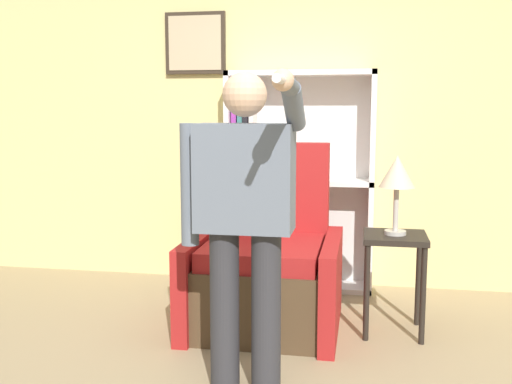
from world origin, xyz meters
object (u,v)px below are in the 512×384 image
at_px(armchair, 266,270).
at_px(table_lamp, 397,175).
at_px(bookcase, 283,187).
at_px(person_standing, 244,211).
at_px(side_table, 394,255).

xyz_separation_m(armchair, table_lamp, (0.83, -0.02, 0.65)).
relative_size(bookcase, person_standing, 1.07).
height_order(bookcase, person_standing, bookcase).
bearing_deg(person_standing, table_lamp, 50.48).
xyz_separation_m(bookcase, table_lamp, (0.83, -0.89, 0.21)).
bearing_deg(person_standing, armchair, 92.88).
height_order(person_standing, side_table, person_standing).
bearing_deg(side_table, table_lamp, 56.31).
bearing_deg(bookcase, table_lamp, -47.05).
height_order(person_standing, table_lamp, person_standing).
distance_m(armchair, table_lamp, 1.05).
bearing_deg(table_lamp, person_standing, -129.52).
relative_size(side_table, table_lamp, 1.29).
xyz_separation_m(armchair, person_standing, (0.05, -0.96, 0.56)).
bearing_deg(bookcase, armchair, -89.65).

